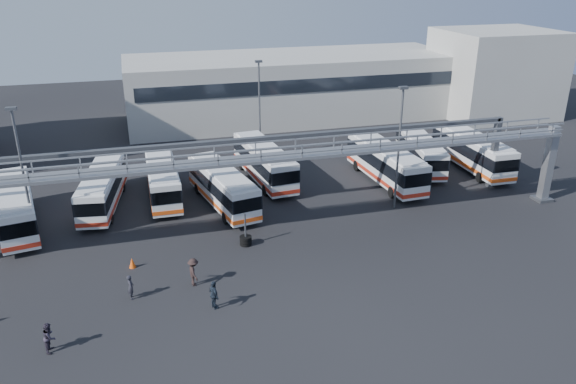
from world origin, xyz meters
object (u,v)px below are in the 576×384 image
object	(u,v)px
bus_2	(102,188)
bus_9	(472,150)
bus_1	(16,206)
pedestrian_c	(194,272)
light_pole_left	(23,171)
bus_3	(162,178)
tire_stack	(246,240)
cone_right	(132,263)
bus_8	(420,151)
bus_5	(264,161)
pedestrian_b	(50,337)
bus_7	(386,163)
light_pole_back	(259,106)
pedestrian_d	(214,295)
light_pole_mid	(399,142)
pedestrian_a	(131,287)
bus_4	(222,186)

from	to	relation	value
bus_2	bus_9	bearing A→B (deg)	8.51
bus_1	pedestrian_c	distance (m)	17.05
light_pole_left	bus_3	world-z (taller)	light_pole_left
bus_1	tire_stack	xyz separation A→B (m)	(16.29, -7.60, -1.41)
bus_9	cone_right	distance (m)	34.65
bus_2	bus_8	xyz separation A→B (m)	(30.08, 1.63, -0.02)
tire_stack	bus_8	bearing A→B (deg)	29.86
bus_5	pedestrian_b	size ratio (longest dim) A/B	6.72
bus_1	bus_7	distance (m)	31.37
bus_2	bus_7	bearing A→B (deg)	6.09
light_pole_back	bus_7	distance (m)	14.02
light_pole_left	bus_8	xyz separation A→B (m)	(34.71, 7.32, -4.00)
bus_8	pedestrian_c	size ratio (longest dim) A/B	5.66
bus_9	pedestrian_d	bearing A→B (deg)	-147.15
light_pole_left	light_pole_mid	distance (m)	28.02
light_pole_mid	pedestrian_b	distance (m)	28.83
bus_7	bus_8	xyz separation A→B (m)	(4.99, 2.67, -0.18)
pedestrian_a	bus_8	bearing A→B (deg)	-67.10
pedestrian_d	cone_right	size ratio (longest dim) A/B	2.55
pedestrian_b	pedestrian_d	world-z (taller)	pedestrian_d
bus_9	tire_stack	size ratio (longest dim) A/B	4.59
bus_5	pedestrian_a	distance (m)	21.35
light_pole_left	bus_9	distance (m)	40.06
bus_9	cone_right	world-z (taller)	bus_9
bus_5	bus_9	bearing A→B (deg)	-12.50
light_pole_mid	cone_right	bearing A→B (deg)	-168.59
tire_stack	bus_5	bearing A→B (deg)	70.53
bus_2	bus_5	bearing A→B (deg)	18.09
bus_7	pedestrian_c	size ratio (longest dim) A/B	6.15
light_pole_mid	bus_4	distance (m)	14.91
light_pole_mid	pedestrian_c	xyz separation A→B (m)	(-17.60, -7.65, -4.79)
bus_9	bus_5	bearing A→B (deg)	174.63
bus_4	pedestrian_c	xyz separation A→B (m)	(-3.89, -11.97, -0.87)
bus_2	pedestrian_c	distance (m)	15.47
bus_5	bus_2	bearing A→B (deg)	-176.15
light_pole_mid	bus_7	distance (m)	7.02
bus_8	bus_9	world-z (taller)	bus_9
light_pole_left	bus_3	distance (m)	12.25
cone_right	pedestrian_d	bearing A→B (deg)	-53.79
bus_2	pedestrian_a	distance (m)	14.98
light_pole_back	bus_3	distance (m)	13.42
tire_stack	bus_3	bearing A→B (deg)	115.37
bus_7	pedestrian_c	bearing A→B (deg)	-148.32
light_pole_back	bus_4	size ratio (longest dim) A/B	0.93
pedestrian_b	bus_1	bearing A→B (deg)	20.23
light_pole_mid	cone_right	world-z (taller)	light_pole_mid
bus_5	pedestrian_b	xyz separation A→B (m)	(-16.71, -21.26, -1.04)
light_pole_mid	bus_2	xyz separation A→B (m)	(-23.37, 6.68, -3.97)
light_pole_back	pedestrian_d	distance (m)	27.47
bus_8	bus_4	bearing A→B (deg)	-156.94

